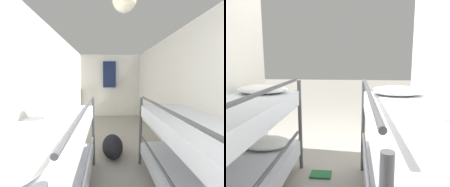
{
  "view_description": "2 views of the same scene",
  "coord_description": "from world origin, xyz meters",
  "views": [
    {
      "loc": [
        -0.18,
        0.16,
        1.41
      ],
      "look_at": [
        -0.04,
        3.42,
        1.05
      ],
      "focal_mm": 24.0,
      "sensor_mm": 36.0,
      "label": 1
    },
    {
      "loc": [
        -0.28,
        3.05,
        1.36
      ],
      "look_at": [
        -0.1,
        0.78,
        0.98
      ],
      "focal_mm": 35.0,
      "sensor_mm": 36.0,
      "label": 2
    }
  ],
  "objects": [
    {
      "name": "ground_plane",
      "position": [
        0.0,
        0.0,
        0.0
      ],
      "size": [
        20.0,
        20.0,
        0.0
      ],
      "primitive_type": "plane",
      "color": "gray"
    },
    {
      "name": "bunk_stack_left_near",
      "position": [
        -0.71,
        1.45,
        0.59
      ],
      "size": [
        0.7,
        1.92,
        1.13
      ],
      "color": "#4C4C51",
      "rests_on": "ground_plane"
    },
    {
      "name": "bunk_stack_right_near",
      "position": [
        0.71,
        1.45,
        0.59
      ],
      "size": [
        0.7,
        1.92,
        1.13
      ],
      "color": "#4C4C51",
      "rests_on": "ground_plane"
    },
    {
      "name": "floor_book",
      "position": [
        0.11,
        0.73,
        0.01
      ],
      "size": [
        0.24,
        0.17,
        0.02
      ],
      "color": "#236638",
      "rests_on": "ground_plane"
    }
  ]
}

